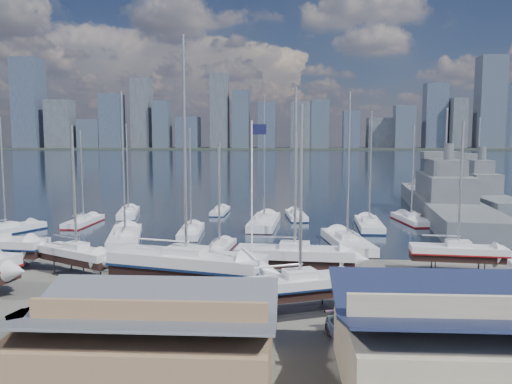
# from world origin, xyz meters

# --- Properties ---
(ground) EXTENTS (1400.00, 1400.00, 0.00)m
(ground) POSITION_xyz_m (0.00, -10.00, 0.00)
(ground) COLOR #605E59
(ground) RESTS_ON ground
(water) EXTENTS (1400.00, 600.00, 0.40)m
(water) POSITION_xyz_m (0.00, 300.00, -0.15)
(water) COLOR #1A2C3E
(water) RESTS_ON ground
(far_shore) EXTENTS (1400.00, 80.00, 2.20)m
(far_shore) POSITION_xyz_m (0.00, 560.00, 1.10)
(far_shore) COLOR #2D332D
(far_shore) RESTS_ON ground
(skyline) EXTENTS (639.14, 43.80, 107.69)m
(skyline) POSITION_xyz_m (-7.83, 553.76, 39.09)
(skyline) COLOR #475166
(skyline) RESTS_ON far_shore
(shed_grey) EXTENTS (12.60, 8.40, 4.17)m
(shed_grey) POSITION_xyz_m (0.00, -26.00, 2.15)
(shed_grey) COLOR #8C6B4C
(shed_grey) RESTS_ON ground
(shed_blue) EXTENTS (13.65, 9.45, 4.71)m
(shed_blue) POSITION_xyz_m (16.00, -26.00, 2.42)
(shed_blue) COLOR #BFB293
(shed_blue) RESTS_ON ground
(sailboat_cradle_2) EXTENTS (7.97, 5.81, 13.13)m
(sailboat_cradle_2) POSITION_xyz_m (-11.46, -7.54, 1.93)
(sailboat_cradle_2) COLOR #2D2D33
(sailboat_cradle_2) RESTS_ON ground
(sailboat_cradle_3) EXTENTS (12.78, 6.56, 19.60)m
(sailboat_cradle_3) POSITION_xyz_m (-0.90, -11.87, 2.26)
(sailboat_cradle_3) COLOR #2D2D33
(sailboat_cradle_3) RESTS_ON ground
(sailboat_cradle_4) EXTENTS (10.08, 3.51, 16.15)m
(sailboat_cradle_4) POSITION_xyz_m (7.53, -7.83, 2.08)
(sailboat_cradle_4) COLOR #2D2D33
(sailboat_cradle_4) RESTS_ON ground
(sailboat_cradle_5) EXTENTS (9.01, 5.40, 14.23)m
(sailboat_cradle_5) POSITION_xyz_m (7.73, -16.05, 1.98)
(sailboat_cradle_5) COLOR #2D2D33
(sailboat_cradle_5) RESTS_ON ground
(sailboat_cradle_6) EXTENTS (8.41, 3.17, 13.48)m
(sailboat_cradle_6) POSITION_xyz_m (22.02, -4.92, 1.94)
(sailboat_cradle_6) COLOR #2D2D33
(sailboat_cradle_6) RESTS_ON ground
(sailboat_moored_0) EXTENTS (6.85, 10.53, 15.34)m
(sailboat_moored_0) POSITION_xyz_m (-28.56, 10.99, 0.31)
(sailboat_moored_0) COLOR black
(sailboat_moored_0) RESTS_ON water
(sailboat_moored_1) EXTENTS (2.73, 9.27, 13.81)m
(sailboat_moored_1) POSITION_xyz_m (-21.46, 18.19, 0.31)
(sailboat_moored_1) COLOR black
(sailboat_moored_1) RESTS_ON water
(sailboat_moored_2) EXTENTS (4.87, 10.29, 14.99)m
(sailboat_moored_2) POSITION_xyz_m (-17.66, 26.41, 0.32)
(sailboat_moored_2) COLOR black
(sailboat_moored_2) RESTS_ON water
(sailboat_moored_3) EXTENTS (6.27, 12.63, 18.19)m
(sailboat_moored_3) POSITION_xyz_m (-11.89, 7.01, 0.31)
(sailboat_moored_3) COLOR black
(sailboat_moored_3) RESTS_ON water
(sailboat_moored_4) EXTENTS (3.28, 9.41, 13.95)m
(sailboat_moored_4) POSITION_xyz_m (-4.98, 11.55, 0.32)
(sailboat_moored_4) COLOR black
(sailboat_moored_4) RESTS_ON water
(sailboat_moored_5) EXTENTS (2.46, 8.21, 12.20)m
(sailboat_moored_5) POSITION_xyz_m (-3.70, 29.79, 0.31)
(sailboat_moored_5) COLOR black
(sailboat_moored_5) RESTS_ON water
(sailboat_moored_6) EXTENTS (3.01, 8.02, 11.71)m
(sailboat_moored_6) POSITION_xyz_m (-0.26, 2.67, 0.31)
(sailboat_moored_6) COLOR black
(sailboat_moored_6) RESTS_ON water
(sailboat_moored_7) EXTENTS (4.32, 12.48, 18.51)m
(sailboat_moored_7) POSITION_xyz_m (3.89, 18.26, 0.33)
(sailboat_moored_7) COLOR black
(sailboat_moored_7) RESTS_ON water
(sailboat_moored_8) EXTENTS (3.45, 9.29, 13.57)m
(sailboat_moored_8) POSITION_xyz_m (8.43, 25.53, 0.31)
(sailboat_moored_8) COLOR black
(sailboat_moored_8) RESTS_ON water
(sailboat_moored_9) EXTENTS (5.09, 12.18, 17.84)m
(sailboat_moored_9) POSITION_xyz_m (13.64, 5.76, 0.33)
(sailboat_moored_9) COLOR black
(sailboat_moored_9) RESTS_ON water
(sailboat_moored_10) EXTENTS (3.66, 11.07, 16.32)m
(sailboat_moored_10) POSITION_xyz_m (18.01, 17.63, 0.31)
(sailboat_moored_10) COLOR black
(sailboat_moored_10) RESTS_ON water
(sailboat_moored_11) EXTENTS (3.96, 10.10, 14.70)m
(sailboat_moored_11) POSITION_xyz_m (24.81, 22.56, 0.31)
(sailboat_moored_11) COLOR black
(sailboat_moored_11) RESTS_ON water
(naval_ship_east) EXTENTS (14.71, 51.81, 18.61)m
(naval_ship_east) POSITION_xyz_m (31.96, 31.09, 1.67)
(naval_ship_east) COLOR #575C60
(naval_ship_east) RESTS_ON water
(naval_ship_west) EXTENTS (7.62, 38.16, 17.41)m
(naval_ship_west) POSITION_xyz_m (43.17, 47.32, 1.67)
(naval_ship_west) COLOR #575C60
(naval_ship_west) RESTS_ON water
(car_a) EXTENTS (3.35, 4.58, 1.45)m
(car_a) POSITION_xyz_m (-7.20, -21.95, 0.73)
(car_a) COLOR gray
(car_a) RESTS_ON ground
(car_b) EXTENTS (4.49, 2.29, 1.41)m
(car_b) POSITION_xyz_m (-8.42, -20.00, 0.71)
(car_b) COLOR gray
(car_b) RESTS_ON ground
(car_c) EXTENTS (2.93, 5.01, 1.31)m
(car_c) POSITION_xyz_m (1.80, -20.30, 0.65)
(car_c) COLOR gray
(car_c) RESTS_ON ground
(car_d) EXTENTS (2.98, 4.95, 1.34)m
(car_d) POSITION_xyz_m (10.49, -20.81, 0.67)
(car_d) COLOR gray
(car_d) RESTS_ON ground
(flagpole) EXTENTS (1.17, 0.12, 13.32)m
(flagpole) POSITION_xyz_m (4.22, -11.21, 7.76)
(flagpole) COLOR white
(flagpole) RESTS_ON ground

